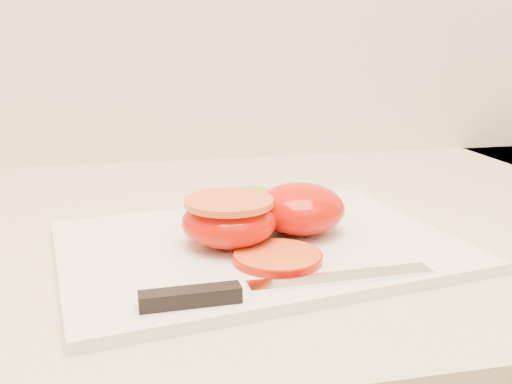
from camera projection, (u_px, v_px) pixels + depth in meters
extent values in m
cube|color=#C1B896|center=(481.00, 214.00, 0.70)|extent=(3.92, 0.65, 0.03)
cube|color=white|center=(258.00, 246.00, 0.54)|extent=(0.40, 0.31, 0.01)
ellipsoid|color=#BE1A00|center=(300.00, 208.00, 0.56)|extent=(0.09, 0.09, 0.05)
ellipsoid|color=#BE1A00|center=(229.00, 222.00, 0.52)|extent=(0.09, 0.09, 0.04)
cylinder|color=red|center=(229.00, 202.00, 0.52)|extent=(0.08, 0.08, 0.01)
cylinder|color=orange|center=(278.00, 257.00, 0.49)|extent=(0.07, 0.07, 0.01)
ellipsoid|color=olive|center=(257.00, 204.00, 0.62)|extent=(0.12, 0.13, 0.02)
cube|color=silver|center=(342.00, 277.00, 0.45)|extent=(0.15, 0.03, 0.00)
cube|color=black|center=(190.00, 297.00, 0.41)|extent=(0.07, 0.02, 0.01)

